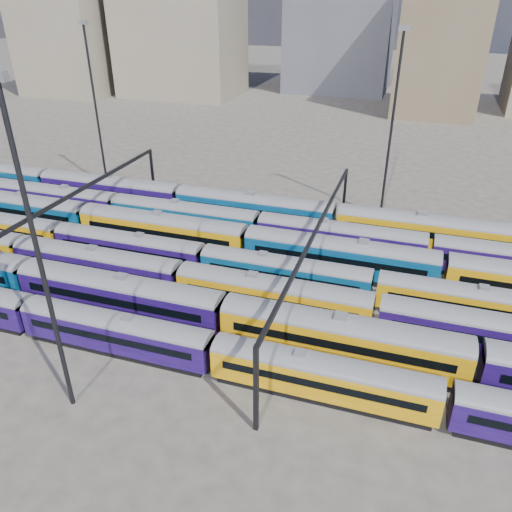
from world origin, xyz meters
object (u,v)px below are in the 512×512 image
(rake_0, at_px, (116,329))
(mast_2, at_px, (37,251))
(rake_2, at_px, (97,262))
(rake_1, at_px, (119,292))

(rake_0, relative_size, mast_2, 5.18)
(rake_2, distance_m, mast_2, 22.18)
(rake_0, distance_m, rake_2, 13.21)
(rake_1, bearing_deg, rake_2, 140.23)
(rake_1, height_order, mast_2, mast_2)
(rake_2, height_order, mast_2, mast_2)
(rake_1, distance_m, mast_2, 16.55)
(rake_1, xyz_separation_m, rake_2, (-6.01, 5.00, -0.23))
(rake_2, bearing_deg, rake_1, -39.77)
(rake_1, distance_m, rake_2, 7.82)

